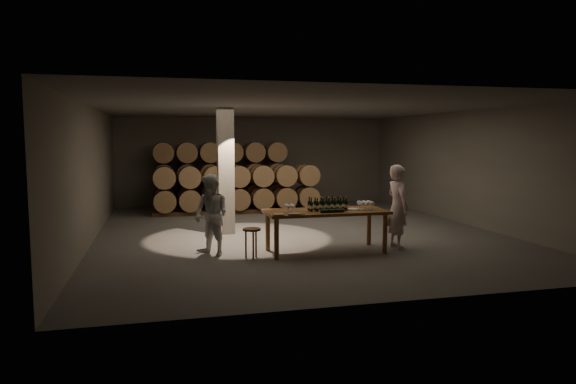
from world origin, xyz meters
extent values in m
plane|color=#565451|center=(0.00, 0.00, 0.00)|extent=(12.00, 12.00, 0.00)
plane|color=#605E59|center=(0.00, 0.00, 3.20)|extent=(12.00, 12.00, 0.00)
plane|color=#676158|center=(0.00, 6.00, 1.60)|extent=(10.00, 0.00, 10.00)
plane|color=#676158|center=(0.00, -6.00, 1.60)|extent=(10.00, 0.00, 10.00)
plane|color=#676158|center=(-5.00, 0.00, 1.60)|extent=(0.00, 12.00, 12.00)
plane|color=#676158|center=(5.00, 0.00, 1.60)|extent=(0.00, 12.00, 12.00)
cube|color=#69645B|center=(-1.80, 0.20, 1.60)|extent=(0.40, 0.40, 3.20)
cylinder|color=brown|center=(-1.18, -2.93, 0.42)|extent=(0.10, 0.10, 0.84)
cylinder|color=brown|center=(1.18, -2.93, 0.42)|extent=(0.10, 0.10, 0.84)
cylinder|color=brown|center=(-1.18, -2.07, 0.42)|extent=(0.10, 0.10, 0.84)
cylinder|color=brown|center=(1.18, -2.07, 0.42)|extent=(0.10, 0.10, 0.84)
cube|color=brown|center=(0.00, -2.50, 0.87)|extent=(2.60, 1.10, 0.06)
cube|color=brown|center=(-1.35, 4.90, 0.06)|extent=(4.70, 0.10, 0.12)
cube|color=brown|center=(-1.35, 5.50, 0.06)|extent=(4.70, 0.10, 0.12)
cylinder|color=#946943|center=(-3.30, 5.20, 0.47)|extent=(0.70, 0.95, 0.70)
cylinder|color=black|center=(-3.30, 4.94, 0.47)|extent=(0.73, 0.04, 0.73)
cylinder|color=black|center=(-3.30, 5.46, 0.47)|extent=(0.73, 0.04, 0.73)
cylinder|color=#946943|center=(-2.52, 5.20, 0.47)|extent=(0.70, 0.95, 0.70)
cylinder|color=black|center=(-2.52, 4.94, 0.47)|extent=(0.73, 0.04, 0.73)
cylinder|color=black|center=(-2.52, 5.46, 0.47)|extent=(0.73, 0.04, 0.73)
cylinder|color=#946943|center=(-1.74, 5.20, 0.47)|extent=(0.70, 0.95, 0.70)
cylinder|color=black|center=(-1.74, 4.94, 0.47)|extent=(0.73, 0.04, 0.73)
cylinder|color=black|center=(-1.74, 5.46, 0.47)|extent=(0.73, 0.04, 0.73)
cylinder|color=#946943|center=(-0.96, 5.20, 0.47)|extent=(0.70, 0.95, 0.70)
cylinder|color=black|center=(-0.96, 4.94, 0.47)|extent=(0.73, 0.04, 0.73)
cylinder|color=black|center=(-0.96, 5.46, 0.47)|extent=(0.73, 0.04, 0.73)
cylinder|color=#946943|center=(-0.18, 5.20, 0.47)|extent=(0.70, 0.95, 0.70)
cylinder|color=black|center=(-0.18, 4.94, 0.47)|extent=(0.73, 0.04, 0.73)
cylinder|color=black|center=(-0.18, 5.46, 0.47)|extent=(0.73, 0.04, 0.73)
cylinder|color=#946943|center=(0.60, 5.20, 0.47)|extent=(0.70, 0.95, 0.70)
cylinder|color=black|center=(0.60, 4.94, 0.47)|extent=(0.73, 0.04, 0.73)
cylinder|color=black|center=(0.60, 5.46, 0.47)|extent=(0.73, 0.04, 0.73)
cylinder|color=#946943|center=(-3.30, 5.20, 1.21)|extent=(0.70, 0.95, 0.70)
cylinder|color=black|center=(-3.30, 4.94, 1.21)|extent=(0.73, 0.04, 0.73)
cylinder|color=black|center=(-3.30, 5.46, 1.21)|extent=(0.73, 0.04, 0.73)
cylinder|color=#946943|center=(-2.52, 5.20, 1.21)|extent=(0.70, 0.95, 0.70)
cylinder|color=black|center=(-2.52, 4.94, 1.21)|extent=(0.73, 0.04, 0.73)
cylinder|color=black|center=(-2.52, 5.46, 1.21)|extent=(0.73, 0.04, 0.73)
cylinder|color=#946943|center=(-1.74, 5.20, 1.21)|extent=(0.70, 0.95, 0.70)
cylinder|color=black|center=(-1.74, 4.94, 1.21)|extent=(0.73, 0.04, 0.73)
cylinder|color=black|center=(-1.74, 5.46, 1.21)|extent=(0.73, 0.04, 0.73)
cylinder|color=#946943|center=(-0.96, 5.20, 1.21)|extent=(0.70, 0.95, 0.70)
cylinder|color=black|center=(-0.96, 4.94, 1.21)|extent=(0.73, 0.04, 0.73)
cylinder|color=black|center=(-0.96, 5.46, 1.21)|extent=(0.73, 0.04, 0.73)
cylinder|color=#946943|center=(-0.18, 5.20, 1.21)|extent=(0.70, 0.95, 0.70)
cylinder|color=black|center=(-0.18, 4.94, 1.21)|extent=(0.73, 0.04, 0.73)
cylinder|color=black|center=(-0.18, 5.46, 1.21)|extent=(0.73, 0.04, 0.73)
cylinder|color=#946943|center=(0.60, 5.20, 1.21)|extent=(0.70, 0.95, 0.70)
cylinder|color=black|center=(0.60, 4.94, 1.21)|extent=(0.73, 0.04, 0.73)
cylinder|color=black|center=(0.60, 5.46, 1.21)|extent=(0.73, 0.04, 0.73)
cylinder|color=#946943|center=(-3.30, 5.20, 1.95)|extent=(0.70, 0.95, 0.70)
cylinder|color=black|center=(-3.30, 4.94, 1.95)|extent=(0.73, 0.04, 0.73)
cylinder|color=black|center=(-3.30, 5.46, 1.95)|extent=(0.73, 0.04, 0.73)
cylinder|color=#946943|center=(-2.52, 5.20, 1.95)|extent=(0.70, 0.95, 0.70)
cylinder|color=black|center=(-2.52, 4.94, 1.95)|extent=(0.73, 0.04, 0.73)
cylinder|color=black|center=(-2.52, 5.46, 1.95)|extent=(0.73, 0.04, 0.73)
cylinder|color=#946943|center=(-1.74, 5.20, 1.95)|extent=(0.70, 0.95, 0.70)
cylinder|color=black|center=(-1.74, 4.94, 1.95)|extent=(0.73, 0.04, 0.73)
cylinder|color=black|center=(-1.74, 5.46, 1.95)|extent=(0.73, 0.04, 0.73)
cylinder|color=#946943|center=(-0.96, 5.20, 1.95)|extent=(0.70, 0.95, 0.70)
cylinder|color=black|center=(-0.96, 4.94, 1.95)|extent=(0.73, 0.04, 0.73)
cylinder|color=black|center=(-0.96, 5.46, 1.95)|extent=(0.73, 0.04, 0.73)
cylinder|color=#946943|center=(-0.18, 5.20, 1.95)|extent=(0.70, 0.95, 0.70)
cylinder|color=black|center=(-0.18, 4.94, 1.95)|extent=(0.73, 0.04, 0.73)
cylinder|color=black|center=(-0.18, 5.46, 1.95)|extent=(0.73, 0.04, 0.73)
cylinder|color=#946943|center=(0.60, 5.20, 1.95)|extent=(0.70, 0.95, 0.70)
cylinder|color=black|center=(0.60, 4.94, 1.95)|extent=(0.73, 0.04, 0.73)
cylinder|color=black|center=(0.60, 5.46, 1.95)|extent=(0.73, 0.04, 0.73)
cube|color=brown|center=(-0.96, 3.50, 0.06)|extent=(5.48, 0.10, 0.12)
cube|color=brown|center=(-0.96, 4.10, 0.06)|extent=(5.48, 0.10, 0.12)
cylinder|color=#946943|center=(-3.30, 3.80, 0.47)|extent=(0.70, 0.95, 0.70)
cylinder|color=black|center=(-3.30, 3.54, 0.47)|extent=(0.73, 0.04, 0.73)
cylinder|color=black|center=(-3.30, 4.06, 0.47)|extent=(0.73, 0.04, 0.73)
cylinder|color=#946943|center=(-2.52, 3.80, 0.47)|extent=(0.70, 0.95, 0.70)
cylinder|color=black|center=(-2.52, 3.54, 0.47)|extent=(0.73, 0.04, 0.73)
cylinder|color=black|center=(-2.52, 4.06, 0.47)|extent=(0.73, 0.04, 0.73)
cylinder|color=#946943|center=(-1.74, 3.80, 0.47)|extent=(0.70, 0.95, 0.70)
cylinder|color=black|center=(-1.74, 3.54, 0.47)|extent=(0.73, 0.04, 0.73)
cylinder|color=black|center=(-1.74, 4.06, 0.47)|extent=(0.73, 0.04, 0.73)
cylinder|color=#946943|center=(-0.96, 3.80, 0.47)|extent=(0.70, 0.95, 0.70)
cylinder|color=black|center=(-0.96, 3.54, 0.47)|extent=(0.73, 0.04, 0.73)
cylinder|color=black|center=(-0.96, 4.06, 0.47)|extent=(0.73, 0.04, 0.73)
cylinder|color=#946943|center=(-0.18, 3.80, 0.47)|extent=(0.70, 0.95, 0.70)
cylinder|color=black|center=(-0.18, 3.54, 0.47)|extent=(0.73, 0.04, 0.73)
cylinder|color=black|center=(-0.18, 4.06, 0.47)|extent=(0.73, 0.04, 0.73)
cylinder|color=#946943|center=(0.60, 3.80, 0.47)|extent=(0.70, 0.95, 0.70)
cylinder|color=black|center=(0.60, 3.54, 0.47)|extent=(0.73, 0.04, 0.73)
cylinder|color=black|center=(0.60, 4.06, 0.47)|extent=(0.73, 0.04, 0.73)
cylinder|color=#946943|center=(1.38, 3.80, 0.47)|extent=(0.70, 0.95, 0.70)
cylinder|color=black|center=(1.38, 3.54, 0.47)|extent=(0.73, 0.04, 0.73)
cylinder|color=black|center=(1.38, 4.06, 0.47)|extent=(0.73, 0.04, 0.73)
cylinder|color=#946943|center=(-3.30, 3.80, 1.21)|extent=(0.70, 0.95, 0.70)
cylinder|color=black|center=(-3.30, 3.54, 1.21)|extent=(0.73, 0.04, 0.73)
cylinder|color=black|center=(-3.30, 4.06, 1.21)|extent=(0.73, 0.04, 0.73)
cylinder|color=#946943|center=(-2.52, 3.80, 1.21)|extent=(0.70, 0.95, 0.70)
cylinder|color=black|center=(-2.52, 3.54, 1.21)|extent=(0.73, 0.04, 0.73)
cylinder|color=black|center=(-2.52, 4.06, 1.21)|extent=(0.73, 0.04, 0.73)
cylinder|color=#946943|center=(-1.74, 3.80, 1.21)|extent=(0.70, 0.95, 0.70)
cylinder|color=black|center=(-1.74, 3.54, 1.21)|extent=(0.73, 0.04, 0.73)
cylinder|color=black|center=(-1.74, 4.06, 1.21)|extent=(0.73, 0.04, 0.73)
cylinder|color=#946943|center=(-0.96, 3.80, 1.21)|extent=(0.70, 0.95, 0.70)
cylinder|color=black|center=(-0.96, 3.54, 1.21)|extent=(0.73, 0.04, 0.73)
cylinder|color=black|center=(-0.96, 4.06, 1.21)|extent=(0.73, 0.04, 0.73)
cylinder|color=#946943|center=(-0.18, 3.80, 1.21)|extent=(0.70, 0.95, 0.70)
cylinder|color=black|center=(-0.18, 3.54, 1.21)|extent=(0.73, 0.04, 0.73)
cylinder|color=black|center=(-0.18, 4.06, 1.21)|extent=(0.73, 0.04, 0.73)
cylinder|color=#946943|center=(0.60, 3.80, 1.21)|extent=(0.70, 0.95, 0.70)
cylinder|color=black|center=(0.60, 3.54, 1.21)|extent=(0.73, 0.04, 0.73)
cylinder|color=black|center=(0.60, 4.06, 1.21)|extent=(0.73, 0.04, 0.73)
cylinder|color=#946943|center=(1.38, 3.80, 1.21)|extent=(0.70, 0.95, 0.70)
cylinder|color=black|center=(1.38, 3.54, 1.21)|extent=(0.73, 0.04, 0.73)
cylinder|color=black|center=(1.38, 4.06, 1.21)|extent=(0.73, 0.04, 0.73)
cylinder|color=black|center=(-0.35, -2.58, 1.00)|extent=(0.07, 0.07, 0.20)
cylinder|color=silver|center=(-0.35, -2.58, 0.99)|extent=(0.07, 0.07, 0.06)
cylinder|color=black|center=(-0.35, -2.58, 1.14)|extent=(0.03, 0.03, 0.08)
cylinder|color=yellow|center=(-0.35, -2.58, 1.19)|extent=(0.03, 0.03, 0.02)
cylinder|color=black|center=(-0.35, -2.43, 1.00)|extent=(0.07, 0.07, 0.20)
cylinder|color=silver|center=(-0.35, -2.43, 0.99)|extent=(0.07, 0.07, 0.06)
cylinder|color=black|center=(-0.35, -2.43, 1.14)|extent=(0.03, 0.03, 0.08)
cylinder|color=maroon|center=(-0.35, -2.43, 1.19)|extent=(0.03, 0.03, 0.02)
cylinder|color=black|center=(-0.22, -2.58, 1.00)|extent=(0.07, 0.07, 0.20)
cylinder|color=silver|center=(-0.22, -2.58, 0.99)|extent=(0.07, 0.07, 0.06)
cylinder|color=black|center=(-0.22, -2.58, 1.14)|extent=(0.03, 0.03, 0.08)
cylinder|color=maroon|center=(-0.22, -2.58, 1.19)|extent=(0.03, 0.03, 0.02)
cylinder|color=black|center=(-0.22, -2.43, 1.00)|extent=(0.07, 0.07, 0.20)
cylinder|color=silver|center=(-0.22, -2.43, 0.99)|extent=(0.07, 0.07, 0.06)
cylinder|color=black|center=(-0.22, -2.43, 1.14)|extent=(0.03, 0.03, 0.08)
cylinder|color=yellow|center=(-0.22, -2.43, 1.19)|extent=(0.03, 0.03, 0.02)
cylinder|color=black|center=(-0.09, -2.58, 1.00)|extent=(0.07, 0.07, 0.20)
cylinder|color=silver|center=(-0.09, -2.58, 0.99)|extent=(0.07, 0.07, 0.06)
cylinder|color=black|center=(-0.09, -2.58, 1.14)|extent=(0.03, 0.03, 0.08)
cylinder|color=yellow|center=(-0.09, -2.58, 1.19)|extent=(0.03, 0.03, 0.02)
cylinder|color=black|center=(-0.09, -2.43, 1.00)|extent=(0.07, 0.07, 0.20)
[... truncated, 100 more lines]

